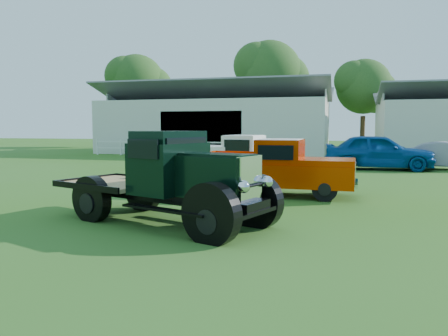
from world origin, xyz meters
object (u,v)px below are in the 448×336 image
(vintage_flatbed, at_px, (166,177))
(red_pickup, at_px, (277,167))
(white_pickup, at_px, (242,158))
(misc_car_grey, at_px, (448,156))
(misc_car_blue, at_px, (379,152))

(vintage_flatbed, height_order, red_pickup, vintage_flatbed)
(red_pickup, bearing_deg, white_pickup, 120.37)
(red_pickup, relative_size, misc_car_grey, 1.15)
(red_pickup, xyz_separation_m, misc_car_blue, (3.72, 9.60, 0.01))
(vintage_flatbed, distance_m, misc_car_grey, 17.46)
(misc_car_grey, bearing_deg, red_pickup, 154.95)
(vintage_flatbed, height_order, misc_car_grey, vintage_flatbed)
(red_pickup, relative_size, white_pickup, 1.01)
(misc_car_grey, bearing_deg, misc_car_blue, 113.12)
(red_pickup, distance_m, misc_car_grey, 12.61)
(vintage_flatbed, height_order, white_pickup, vintage_flatbed)
(white_pickup, distance_m, misc_car_grey, 11.32)
(white_pickup, xyz_separation_m, misc_car_grey, (9.02, 6.83, -0.19))
(misc_car_blue, bearing_deg, red_pickup, 160.09)
(vintage_flatbed, xyz_separation_m, misc_car_blue, (5.52, 14.20, -0.12))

